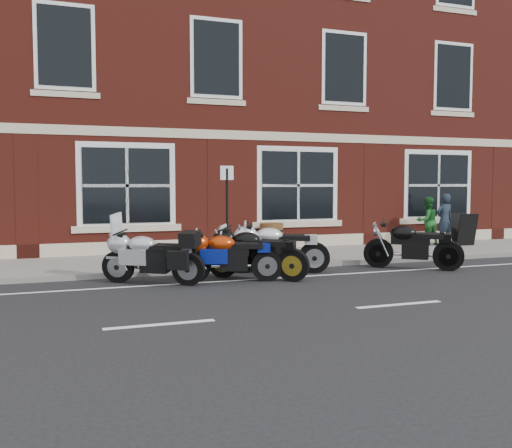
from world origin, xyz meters
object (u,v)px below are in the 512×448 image
Objects in this scene: moto_sport_black at (256,252)px; pedestrian_left at (445,220)px; moto_sport_silver at (277,247)px; parking_sign at (227,208)px; a_board_sign at (463,229)px; moto_touring_silver at (150,255)px; barrel_planter at (272,237)px; moto_sport_red at (229,255)px; moto_naked_black at (411,244)px; pedestrian_right at (427,221)px.

moto_sport_black is 1.15× the size of pedestrian_left.
moto_sport_silver is 1.53m from parking_sign.
moto_touring_silver is at bearing -156.85° from a_board_sign.
moto_sport_black is at bearing -115.98° from barrel_planter.
moto_sport_red is 1.12× the size of moto_naked_black.
moto_sport_black is 1.82× the size of a_board_sign.
parking_sign reaches higher than moto_naked_black.
moto_touring_silver is 10.52m from a_board_sign.
a_board_sign is 0.43× the size of parking_sign.
moto_sport_black is at bearing -62.73° from moto_touring_silver.
moto_sport_red is 0.95× the size of moto_sport_silver.
a_board_sign reaches higher than moto_sport_red.
parking_sign is (-8.09, -1.51, 0.84)m from a_board_sign.
a_board_sign is (7.19, 2.40, 0.03)m from moto_sport_silver.
a_board_sign is (1.04, -0.40, -0.25)m from pedestrian_right.
barrel_planter is at bearing 42.71° from parking_sign.
parking_sign is (-2.01, -2.26, 0.95)m from barrel_planter.
barrel_planter is (1.11, 3.14, -0.09)m from moto_sport_silver.
a_board_sign is at bearing -41.70° from moto_touring_silver.
pedestrian_left is (3.41, 3.13, 0.32)m from moto_naked_black.
pedestrian_right is (6.14, 2.80, 0.27)m from moto_sport_silver.
moto_sport_red is at bearing 136.43° from moto_sport_black.
pedestrian_left is 0.66m from a_board_sign.
moto_sport_silver is 3.34m from barrel_planter.
pedestrian_left reaches higher than barrel_planter.
a_board_sign is at bearing -29.58° from moto_sport_black.
moto_sport_red is 0.91× the size of parking_sign.
pedestrian_left is at bearing -5.68° from barrel_planter.
pedestrian_left reaches higher than moto_naked_black.
parking_sign is (-7.53, -1.71, 0.54)m from pedestrian_left.
moto_touring_silver is at bearing 120.18° from moto_sport_silver.
moto_naked_black is 4.24m from barrel_planter.
pedestrian_right reaches higher than moto_naked_black.
moto_sport_black is 7.72m from pedestrian_right.
pedestrian_left is at bearing -51.57° from moto_sport_red.
a_board_sign is at bearing 5.01° from parking_sign.
moto_naked_black reaches higher than moto_sport_red.
moto_sport_black is at bearing 27.98° from pedestrian_right.
moto_sport_silver is 7.58m from a_board_sign.
moto_sport_red is at bearing 131.99° from moto_naked_black.
moto_naked_black is 1.87× the size of a_board_sign.
barrel_planter is (-5.03, 0.35, -0.36)m from pedestrian_right.
moto_sport_red is 9.11m from a_board_sign.
moto_naked_black is at bearing 49.97° from pedestrian_right.
moto_sport_black is 1.00m from moto_sport_silver.
barrel_planter is (-6.08, 0.74, -0.11)m from a_board_sign.
parking_sign reaches higher than moto_sport_silver.
pedestrian_right is at bearing 9.58° from parking_sign.
moto_naked_black is 0.81× the size of parking_sign.
moto_sport_red is at bearing 19.64° from pedestrian_left.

